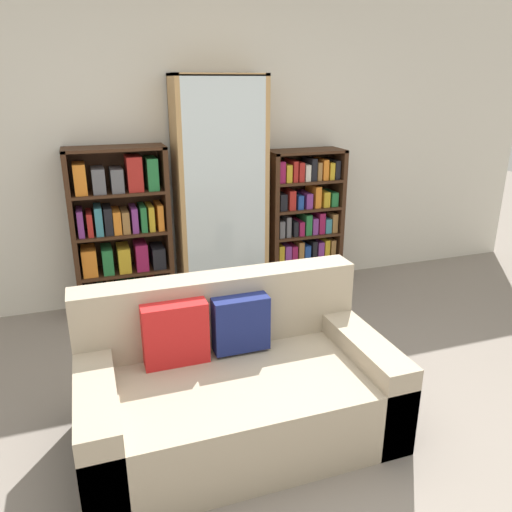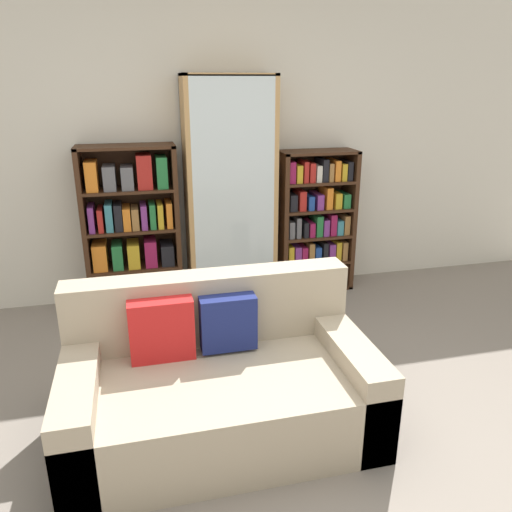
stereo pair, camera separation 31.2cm
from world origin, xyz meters
name	(u,v)px [view 2 (the right image)]	position (x,y,z in m)	size (l,w,h in m)	color
ground_plane	(295,474)	(0.00, 0.00, 0.00)	(16.00, 16.00, 0.00)	gray
wall_back	(210,147)	(0.00, 2.52, 1.35)	(6.99, 0.06, 2.70)	silver
couch	(219,384)	(-0.31, 0.47, 0.29)	(1.68, 0.94, 0.84)	tan
bookshelf_left	(132,232)	(-0.74, 2.32, 0.68)	(0.80, 0.32, 1.41)	#3D2314
display_cabinet	(230,192)	(0.13, 2.30, 0.99)	(0.78, 0.36, 1.97)	tan
bookshelf_right	(315,224)	(0.94, 2.32, 0.64)	(0.70, 0.32, 1.32)	#3D2314
wine_bottle	(300,313)	(0.53, 1.49, 0.15)	(0.08, 0.08, 0.36)	black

